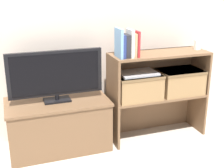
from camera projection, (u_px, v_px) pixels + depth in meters
The scene contains 16 objects.
ground_plane at pixel (118, 150), 2.69m from camera, with size 16.00×16.00×0.00m, color #BCB2A3.
wall_back at pixel (100, 4), 2.75m from camera, with size 10.00×0.05×2.40m.
tv_stand at pixel (59, 124), 2.68m from camera, with size 0.85×0.47×0.44m.
tv at pixel (56, 74), 2.54m from camera, with size 0.77×0.14×0.43m.
bookshelf_lower_tier at pixel (154, 107), 2.94m from camera, with size 0.88×0.32×0.40m.
bookshelf_upper_tier at pixel (156, 66), 2.82m from camera, with size 0.88×0.32×0.39m.
book_skyblue at pixel (119, 43), 2.51m from camera, with size 0.02×0.16×0.24m.
book_navy at pixel (122, 46), 2.52m from camera, with size 0.02×0.14×0.19m.
book_charcoal at pixel (126, 46), 2.54m from camera, with size 0.04×0.13×0.19m.
book_ivory at pixel (130, 43), 2.54m from camera, with size 0.03×0.14×0.23m.
book_tan at pixel (133, 45), 2.55m from camera, with size 0.02×0.13×0.20m.
book_crimson at pixel (136, 44), 2.56m from camera, with size 0.02×0.13×0.21m.
baby_monitor at pixel (197, 45), 2.83m from camera, with size 0.05×0.03×0.12m.
storage_basket_left at pixel (137, 85), 2.73m from camera, with size 0.40×0.29×0.22m.
storage_basket_right at pixel (179, 80), 2.86m from camera, with size 0.40×0.29×0.22m.
laptop at pixel (138, 73), 2.69m from camera, with size 0.33×0.23×0.02m.
Camera 1 is at (-0.83, -2.22, 1.40)m, focal length 50.00 mm.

